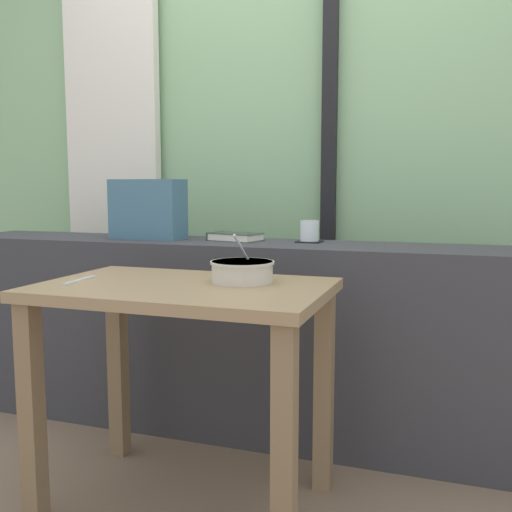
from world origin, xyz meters
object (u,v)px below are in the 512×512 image
object	(u,v)px
juice_glass	(309,232)
closed_book	(235,237)
coaster_square	(309,242)
soup_bowl	(242,271)
breakfast_table	(184,330)
throw_pillow	(148,209)
fork_utensil	(80,280)

from	to	relation	value
juice_glass	closed_book	world-z (taller)	juice_glass
coaster_square	soup_bowl	xyz separation A→B (m)	(-0.08, -0.60, -0.04)
breakfast_table	throw_pillow	xyz separation A→B (m)	(-0.47, 0.62, 0.35)
breakfast_table	throw_pillow	bearing A→B (deg)	127.23
coaster_square	throw_pillow	world-z (taller)	throw_pillow
throw_pillow	closed_book	bearing A→B (deg)	6.23
breakfast_table	soup_bowl	bearing A→B (deg)	31.57
throw_pillow	soup_bowl	bearing A→B (deg)	-39.50
breakfast_table	coaster_square	size ratio (longest dim) A/B	9.06
fork_utensil	breakfast_table	bearing A→B (deg)	5.41
closed_book	soup_bowl	bearing A→B (deg)	-66.81
breakfast_table	closed_book	distance (m)	0.71
closed_book	soup_bowl	xyz separation A→B (m)	(0.24, -0.56, -0.06)
soup_bowl	throw_pillow	bearing A→B (deg)	140.50
soup_bowl	fork_utensil	world-z (taller)	soup_bowl
juice_glass	closed_book	distance (m)	0.32
closed_book	throw_pillow	distance (m)	0.41
throw_pillow	soup_bowl	size ratio (longest dim) A/B	1.55
throw_pillow	breakfast_table	bearing A→B (deg)	-52.77
breakfast_table	juice_glass	bearing A→B (deg)	71.28
breakfast_table	coaster_square	distance (m)	0.77
juice_glass	soup_bowl	world-z (taller)	juice_glass
throw_pillow	juice_glass	bearing A→B (deg)	6.17
coaster_square	throw_pillow	bearing A→B (deg)	-173.83
coaster_square	fork_utensil	world-z (taller)	coaster_square
fork_utensil	closed_book	bearing A→B (deg)	66.01
coaster_square	soup_bowl	distance (m)	0.60
juice_glass	fork_utensil	size ratio (longest dim) A/B	0.50
soup_bowl	fork_utensil	bearing A→B (deg)	-163.08
juice_glass	closed_book	bearing A→B (deg)	-173.90
juice_glass	soup_bowl	xyz separation A→B (m)	(-0.08, -0.60, -0.09)
closed_book	soup_bowl	world-z (taller)	soup_bowl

